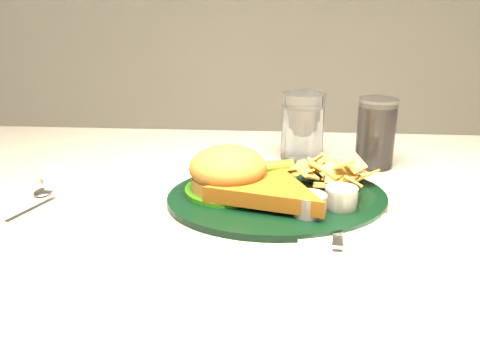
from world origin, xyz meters
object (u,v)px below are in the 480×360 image
object	(u,v)px
cola_glass	(376,133)
fork_napkin	(337,219)
water_glass	(303,126)
dinner_plate	(278,178)

from	to	relation	value
cola_glass	fork_napkin	world-z (taller)	cola_glass
water_glass	dinner_plate	bearing A→B (deg)	-101.60
dinner_plate	cola_glass	world-z (taller)	cola_glass
cola_glass	water_glass	bearing A→B (deg)	163.67
fork_napkin	water_glass	bearing A→B (deg)	104.26
water_glass	cola_glass	distance (m)	0.13
water_glass	cola_glass	bearing A→B (deg)	-16.33
dinner_plate	cola_glass	xyz separation A→B (m)	(0.17, 0.17, 0.02)
dinner_plate	cola_glass	size ratio (longest dim) A/B	2.69
water_glass	cola_glass	world-z (taller)	same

